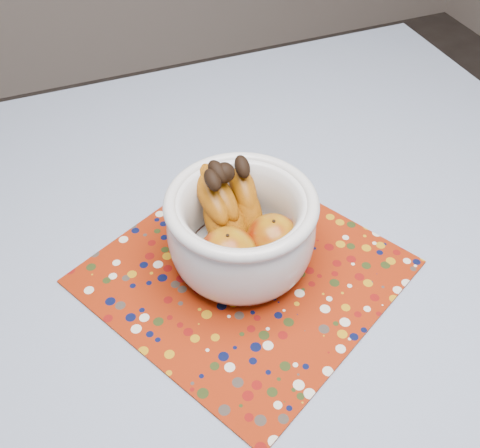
% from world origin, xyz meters
% --- Properties ---
extents(table, '(1.20, 1.20, 0.75)m').
position_xyz_m(table, '(0.00, 0.00, 0.67)').
color(table, brown).
rests_on(table, ground).
extents(tablecloth, '(1.32, 1.32, 0.01)m').
position_xyz_m(tablecloth, '(0.00, 0.00, 0.76)').
color(tablecloth, slate).
rests_on(tablecloth, table).
extents(placemat, '(0.55, 0.55, 0.00)m').
position_xyz_m(placemat, '(-0.05, 0.02, 0.76)').
color(placemat, maroon).
rests_on(placemat, tablecloth).
extents(fruit_bowl, '(0.22, 0.24, 0.17)m').
position_xyz_m(fruit_bowl, '(-0.05, 0.05, 0.84)').
color(fruit_bowl, silver).
rests_on(fruit_bowl, placemat).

